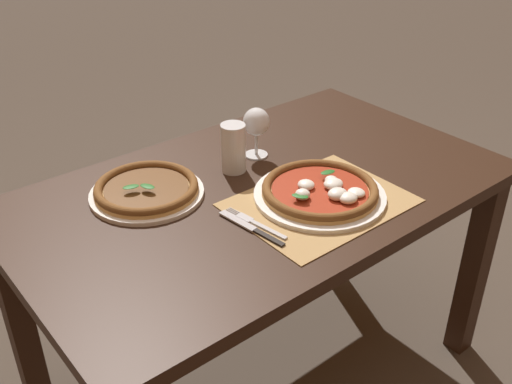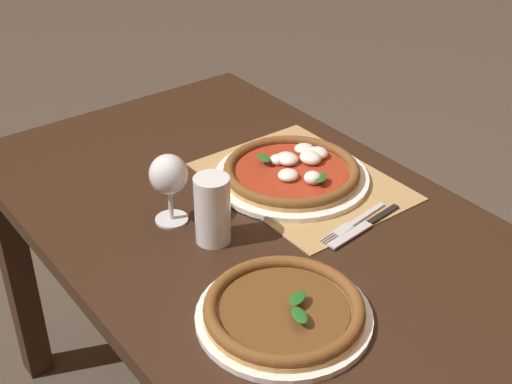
# 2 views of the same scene
# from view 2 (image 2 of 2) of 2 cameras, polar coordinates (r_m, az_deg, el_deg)

# --- Properties ---
(dining_table) EXTENTS (1.38, 0.82, 0.74)m
(dining_table) POSITION_cam_2_polar(r_m,az_deg,el_deg) (1.57, 0.22, -5.33)
(dining_table) COLOR black
(dining_table) RESTS_ON ground
(paper_placemat) EXTENTS (0.46, 0.34, 0.00)m
(paper_placemat) POSITION_cam_2_polar(r_m,az_deg,el_deg) (1.64, 3.73, 0.89)
(paper_placemat) COLOR #A88451
(paper_placemat) RESTS_ON dining_table
(pizza_near) EXTENTS (0.36, 0.36, 0.05)m
(pizza_near) POSITION_cam_2_polar(r_m,az_deg,el_deg) (1.63, 2.91, 1.60)
(pizza_near) COLOR white
(pizza_near) RESTS_ON paper_placemat
(pizza_far) EXTENTS (0.31, 0.31, 0.04)m
(pizza_far) POSITION_cam_2_polar(r_m,az_deg,el_deg) (1.25, 2.26, -9.48)
(pizza_far) COLOR white
(pizza_far) RESTS_ON dining_table
(wine_glass) EXTENTS (0.08, 0.08, 0.16)m
(wine_glass) POSITION_cam_2_polar(r_m,az_deg,el_deg) (1.46, -7.00, 1.18)
(wine_glass) COLOR silver
(wine_glass) RESTS_ON dining_table
(pint_glass) EXTENTS (0.07, 0.07, 0.15)m
(pint_glass) POSITION_cam_2_polar(r_m,az_deg,el_deg) (1.41, -3.50, -1.52)
(pint_glass) COLOR silver
(pint_glass) RESTS_ON dining_table
(fork) EXTENTS (0.05, 0.20, 0.00)m
(fork) POSITION_cam_2_polar(r_m,az_deg,el_deg) (1.50, 7.82, -2.47)
(fork) COLOR #B7B7BC
(fork) RESTS_ON paper_placemat
(knife) EXTENTS (0.04, 0.22, 0.01)m
(knife) POSITION_cam_2_polar(r_m,az_deg,el_deg) (1.49, 8.70, -2.70)
(knife) COLOR black
(knife) RESTS_ON paper_placemat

